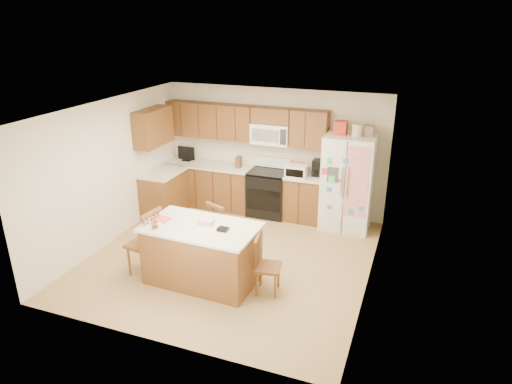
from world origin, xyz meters
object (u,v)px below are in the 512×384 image
at_px(windsor_chair_right, 266,266).
at_px(windsor_chair_back, 222,231).
at_px(windsor_chair_left, 146,244).
at_px(stove, 269,192).
at_px(refrigerator, 348,182).
at_px(island, 202,253).

bearing_deg(windsor_chair_right, windsor_chair_back, 144.40).
xyz_separation_m(windsor_chair_left, windsor_chair_back, (0.89, 0.90, -0.05)).
distance_m(stove, refrigerator, 1.63).
distance_m(stove, island, 2.72).
bearing_deg(stove, island, -92.56).
relative_size(stove, island, 0.66).
bearing_deg(windsor_chair_left, stove, 69.97).
bearing_deg(windsor_chair_left, windsor_chair_right, 4.78).
bearing_deg(windsor_chair_back, windsor_chair_left, -134.76).
distance_m(refrigerator, windsor_chair_back, 2.58).
relative_size(refrigerator, windsor_chair_left, 1.87).
bearing_deg(stove, windsor_chair_right, -71.66).
height_order(refrigerator, windsor_chair_left, refrigerator).
xyz_separation_m(refrigerator, windsor_chair_back, (-1.71, -1.87, -0.45)).
bearing_deg(island, windsor_chair_right, 2.94).
bearing_deg(windsor_chair_left, island, 6.80).
xyz_separation_m(refrigerator, island, (-1.69, -2.66, -0.46)).
distance_m(island, windsor_chair_back, 0.79).
height_order(stove, windsor_chair_left, stove).
relative_size(stove, refrigerator, 0.55).
relative_size(island, windsor_chair_left, 1.57).
bearing_deg(windsor_chair_back, stove, 85.77).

